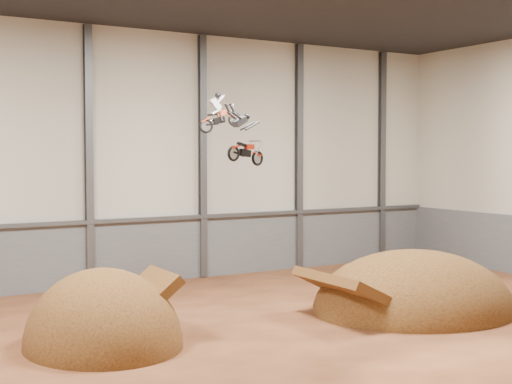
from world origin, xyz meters
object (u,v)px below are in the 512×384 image
landing_ramp (414,310)px  fmx_rider_a (222,109)px  takeoff_ramp (103,346)px  fmx_rider_b (245,136)px

landing_ramp → fmx_rider_a: bearing=152.4°
takeoff_ramp → landing_ramp: 14.25m
fmx_rider_a → fmx_rider_b: bearing=-93.7°
landing_ramp → fmx_rider_a: (-7.74, 4.05, 9.13)m
fmx_rider_a → fmx_rider_b: size_ratio=0.78×
landing_ramp → fmx_rider_b: (-8.74, 0.21, 7.86)m
takeoff_ramp → landing_ramp: size_ratio=0.70×
takeoff_ramp → fmx_rider_a: size_ratio=3.37×
landing_ramp → fmx_rider_b: 11.76m
takeoff_ramp → fmx_rider_b: bearing=-11.1°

